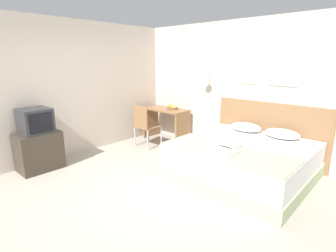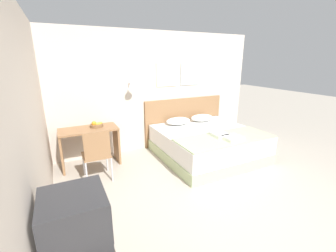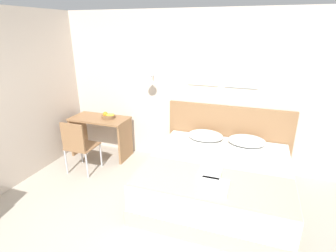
{
  "view_description": "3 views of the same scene",
  "coord_description": "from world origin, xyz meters",
  "views": [
    {
      "loc": [
        2.65,
        -2.14,
        1.9
      ],
      "look_at": [
        -0.41,
        1.19,
        0.74
      ],
      "focal_mm": 28.0,
      "sensor_mm": 36.0,
      "label": 1
    },
    {
      "loc": [
        -1.95,
        -2.07,
        2.06
      ],
      "look_at": [
        -0.24,
        1.41,
        0.89
      ],
      "focal_mm": 24.0,
      "sensor_mm": 36.0,
      "label": 2
    },
    {
      "loc": [
        1.23,
        -1.66,
        2.35
      ],
      "look_at": [
        0.11,
        1.56,
        1.07
      ],
      "focal_mm": 28.0,
      "sensor_mm": 36.0,
      "label": 3
    }
  ],
  "objects": [
    {
      "name": "ground_plane",
      "position": [
        0.0,
        0.0,
        0.0
      ],
      "size": [
        24.0,
        24.0,
        0.0
      ],
      "primitive_type": "plane",
      "color": "#B2A899"
    },
    {
      "name": "wall_back",
      "position": [
        0.01,
        2.72,
        1.33
      ],
      "size": [
        5.25,
        0.31,
        2.65
      ],
      "color": "beige",
      "rests_on": "ground_plane"
    },
    {
      "name": "wall_left",
      "position": [
        -2.25,
        -0.16,
        1.32
      ],
      "size": [
        0.06,
        5.69,
        2.65
      ],
      "color": "beige",
      "rests_on": "ground_plane"
    },
    {
      "name": "bed",
      "position": [
        0.83,
        1.65,
        0.29
      ],
      "size": [
        1.99,
        1.95,
        0.58
      ],
      "color": "#B2C693",
      "rests_on": "ground_plane"
    },
    {
      "name": "headboard",
      "position": [
        0.83,
        2.66,
        0.56
      ],
      "size": [
        2.11,
        0.06,
        1.12
      ],
      "color": "#8E6642",
      "rests_on": "ground_plane"
    },
    {
      "name": "pillow_left",
      "position": [
        0.5,
        2.37,
        0.66
      ],
      "size": [
        0.59,
        0.42,
        0.16
      ],
      "color": "white",
      "rests_on": "bed"
    },
    {
      "name": "pillow_right",
      "position": [
        1.17,
        2.37,
        0.66
      ],
      "size": [
        0.59,
        0.42,
        0.16
      ],
      "color": "white",
      "rests_on": "bed"
    },
    {
      "name": "throw_blanket",
      "position": [
        0.83,
        1.09,
        0.59
      ],
      "size": [
        1.93,
        0.78,
        0.02
      ],
      "color": "#B2C693",
      "rests_on": "bed"
    },
    {
      "name": "folded_towel_near_foot",
      "position": [
        0.79,
        1.23,
        0.64
      ],
      "size": [
        0.28,
        0.33,
        0.06
      ],
      "color": "white",
      "rests_on": "throw_blanket"
    },
    {
      "name": "folded_towel_mid_bed",
      "position": [
        0.89,
        0.95,
        0.64
      ],
      "size": [
        0.33,
        0.29,
        0.06
      ],
      "color": "white",
      "rests_on": "throw_blanket"
    },
    {
      "name": "desk",
      "position": [
        -1.51,
        2.31,
        0.52
      ],
      "size": [
        1.08,
        0.54,
        0.77
      ],
      "color": "#8E6642",
      "rests_on": "ground_plane"
    },
    {
      "name": "desk_chair",
      "position": [
        -1.49,
        1.59,
        0.55
      ],
      "size": [
        0.46,
        0.46,
        0.94
      ],
      "color": "#8E6642",
      "rests_on": "ground_plane"
    },
    {
      "name": "fruit_bowl",
      "position": [
        -1.35,
        2.35,
        0.81
      ],
      "size": [
        0.26,
        0.26,
        0.12
      ],
      "color": "brown",
      "rests_on": "desk"
    },
    {
      "name": "tv_stand",
      "position": [
        -1.96,
        -0.47,
        0.34
      ],
      "size": [
        0.49,
        0.7,
        0.67
      ],
      "color": "#3D3328",
      "rests_on": "ground_plane"
    },
    {
      "name": "television",
      "position": [
        -1.95,
        -0.47,
        0.88
      ],
      "size": [
        0.48,
        0.47,
        0.42
      ],
      "color": "#2D2D30",
      "rests_on": "tv_stand"
    }
  ]
}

